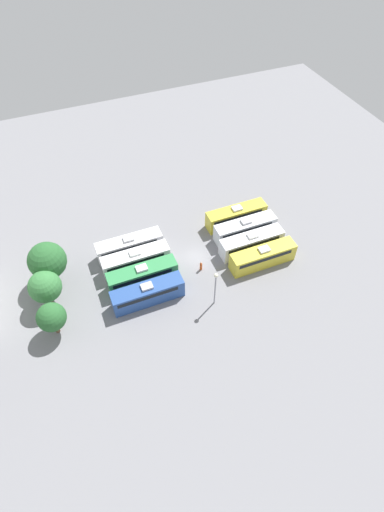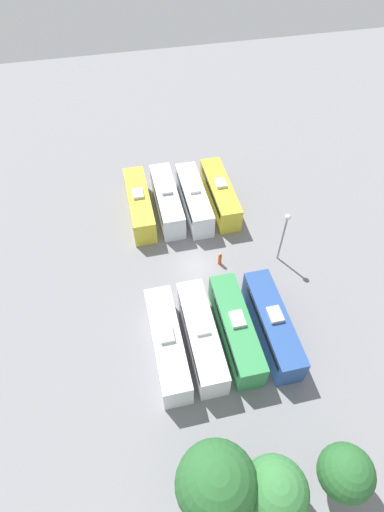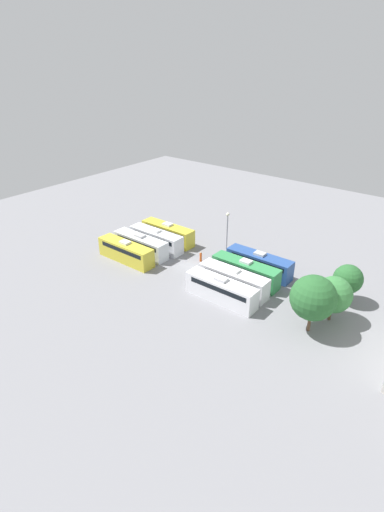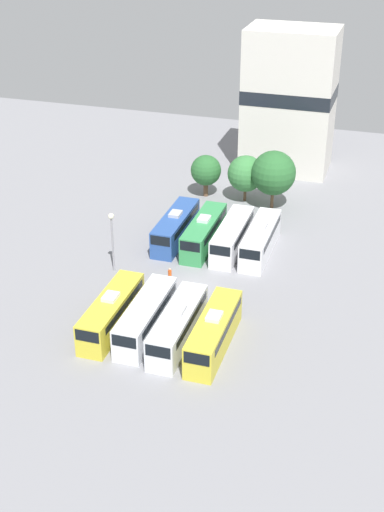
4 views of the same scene
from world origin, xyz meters
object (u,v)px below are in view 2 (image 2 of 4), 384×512
bus_4 (272,324)px  bus_5 (236,328)px  bus_2 (167,200)px  bus_0 (220,193)px  worker_person (220,259)px  tree_1 (274,491)px  bus_7 (167,343)px  tree_0 (346,473)px  tree_2 (216,483)px  bus_3 (139,204)px  bus_1 (194,199)px  bus_6 (201,336)px  light_pole (285,229)px

bus_4 → bus_5: (3.36, -0.29, 0.00)m
bus_2 → bus_4: bearing=109.1°
bus_0 → worker_person: 9.40m
bus_0 → bus_2: 6.36m
bus_0 → tree_1: tree_1 is taller
bus_4 → bus_7: bearing=-0.9°
bus_0 → tree_0: bearing=90.5°
bus_4 → bus_7: (9.63, -0.15, 0.00)m
tree_1 → tree_2: size_ratio=0.81×
bus_5 → bus_7: 6.28m
bus_4 → bus_5: 3.37m
bus_3 → bus_5: (-6.27, 18.13, 0.00)m
bus_2 → tree_0: size_ratio=1.90×
tree_0 → bus_1: bearing=-83.5°
bus_3 → bus_4: same height
bus_0 → bus_4: bearing=90.0°
bus_0 → bus_1: size_ratio=1.00×
bus_5 → bus_6: 3.20m
bus_3 → worker_person: bearing=127.7°
bus_2 → bus_7: bearing=79.8°
worker_person → tree_0: tree_0 is taller
bus_3 → light_pole: light_pole is taller
bus_1 → bus_4: same height
bus_4 → bus_6: 6.56m
tree_1 → bus_7: bearing=-69.6°
bus_7 → tree_2: tree_2 is taller
tree_0 → bus_5: bearing=-74.5°
bus_2 → light_pole: light_pole is taller
tree_1 → tree_0: bearing=-179.8°
bus_7 → bus_1: bearing=-109.8°
worker_person → tree_0: (-2.69, 21.90, 2.67)m
bus_0 → bus_6: size_ratio=1.00×
bus_1 → bus_4: bearing=100.2°
worker_person → bus_1: bearing=-84.8°
bus_1 → bus_6: bearing=79.3°
bus_0 → bus_7: (9.62, 17.99, 0.00)m
tree_0 → bus_2: bearing=-78.0°
bus_0 → worker_person: bearing=75.1°
bus_5 → tree_1: 13.32m
bus_6 → tree_1: bearing=97.6°
light_pole → tree_0: size_ratio=1.21×
bus_1 → bus_7: size_ratio=1.00×
bus_1 → worker_person: bearing=95.2°
tree_1 → light_pole: bearing=-112.3°
bus_5 → light_pole: (-7.26, -8.18, 2.84)m
bus_2 → bus_5: (-3.00, 18.12, 0.00)m
bus_7 → bus_3: bearing=-90.0°
bus_1 → bus_0: bearing=-176.1°
tree_0 → tree_2: size_ratio=0.74×
tree_1 → worker_person: bearing=-96.3°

